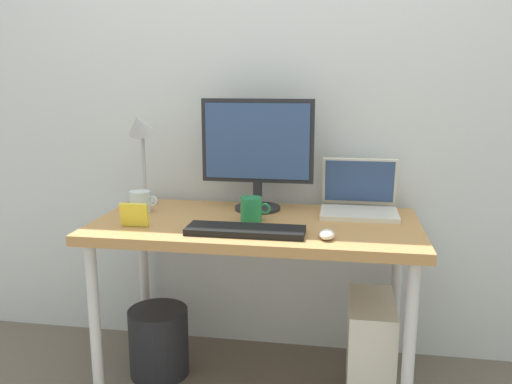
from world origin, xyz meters
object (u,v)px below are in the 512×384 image
object	(u,v)px
monitor	(257,148)
photo_frame	(134,215)
coffee_mug	(252,209)
laptop	(359,200)
mouse	(327,234)
wastebasket	(159,342)
desk	(256,237)
computer_tower	(370,350)
glass_cup	(140,202)
keyboard	(246,230)
desk_lamp	(140,138)

from	to	relation	value
monitor	photo_frame	world-z (taller)	monitor
coffee_mug	laptop	bearing A→B (deg)	25.48
mouse	wastebasket	size ratio (longest dim) A/B	0.30
desk	photo_frame	distance (m)	0.49
monitor	computer_tower	xyz separation A→B (m)	(0.50, -0.22, -0.78)
coffee_mug	photo_frame	distance (m)	0.46
laptop	glass_cup	bearing A→B (deg)	-171.74
keyboard	wastebasket	world-z (taller)	keyboard
computer_tower	photo_frame	bearing A→B (deg)	-171.85
computer_tower	keyboard	bearing A→B (deg)	-162.31
mouse	desk	bearing A→B (deg)	145.34
computer_tower	wastebasket	bearing A→B (deg)	177.83
desk_lamp	coffee_mug	bearing A→B (deg)	-19.51
mouse	glass_cup	distance (m)	0.85
desk	desk_lamp	distance (m)	0.69
desk_lamp	keyboard	size ratio (longest dim) A/B	0.98
photo_frame	wastebasket	size ratio (longest dim) A/B	0.37
mouse	coffee_mug	distance (m)	0.37
keyboard	wastebasket	xyz separation A→B (m)	(-0.43, 0.19, -0.58)
photo_frame	computer_tower	bearing A→B (deg)	8.15
photo_frame	wastebasket	bearing A→B (deg)	84.65
monitor	laptop	world-z (taller)	monitor
keyboard	photo_frame	xyz separation A→B (m)	(-0.44, 0.02, 0.04)
keyboard	monitor	bearing A→B (deg)	92.41
monitor	coffee_mug	bearing A→B (deg)	-87.89
glass_cup	wastebasket	bearing A→B (deg)	-38.46
desk_lamp	keyboard	xyz separation A→B (m)	(0.54, -0.37, -0.29)
glass_cup	mouse	bearing A→B (deg)	-18.61
desk	coffee_mug	distance (m)	0.12
desk	desk_lamp	size ratio (longest dim) A/B	3.02
keyboard	mouse	xyz separation A→B (m)	(0.30, -0.02, 0.01)
monitor	wastebasket	distance (m)	0.95
desk	laptop	world-z (taller)	laptop
computer_tower	laptop	bearing A→B (deg)	104.38
photo_frame	computer_tower	distance (m)	1.09
coffee_mug	glass_cup	size ratio (longest dim) A/B	0.98
desk	laptop	bearing A→B (deg)	26.52
photo_frame	desk_lamp	bearing A→B (deg)	106.15
desk	glass_cup	world-z (taller)	glass_cup
monitor	wastebasket	size ratio (longest dim) A/B	1.61
coffee_mug	wastebasket	size ratio (longest dim) A/B	0.41
desk_lamp	glass_cup	distance (m)	0.29
monitor	wastebasket	world-z (taller)	monitor
laptop	wastebasket	world-z (taller)	laptop
mouse	photo_frame	size ratio (longest dim) A/B	0.82
mouse	keyboard	bearing A→B (deg)	176.35
desk_lamp	keyboard	world-z (taller)	desk_lamp
laptop	coffee_mug	world-z (taller)	laptop
coffee_mug	photo_frame	bearing A→B (deg)	-159.58
monitor	desk_lamp	world-z (taller)	monitor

